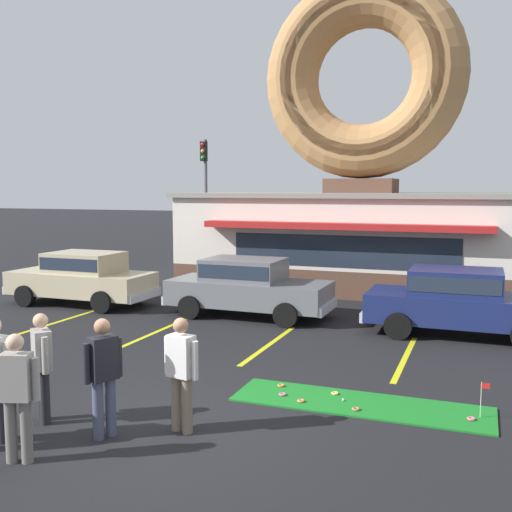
{
  "coord_description": "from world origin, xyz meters",
  "views": [
    {
      "loc": [
        4.4,
        -7.44,
        3.49
      ],
      "look_at": [
        -0.36,
        5.0,
        2.0
      ],
      "focal_mm": 42.0,
      "sensor_mm": 36.0,
      "label": 1
    }
  ],
  "objects_px": {
    "putting_flag_pin": "(484,392)",
    "traffic_light_pole": "(205,185)",
    "pedestrian_hooded_kid": "(103,372)",
    "golf_ball": "(343,400)",
    "pedestrian_blue_sweater_man": "(42,362)",
    "car_champagne": "(82,276)",
    "pedestrian_crossing_woman": "(181,369)",
    "car_grey": "(247,285)",
    "pedestrian_clipboard_woman": "(17,392)",
    "car_navy": "(459,300)"
  },
  "relations": [
    {
      "from": "car_champagne",
      "to": "traffic_light_pole",
      "type": "bearing_deg",
      "value": 95.45
    },
    {
      "from": "putting_flag_pin",
      "to": "car_grey",
      "type": "xyz_separation_m",
      "value": [
        -6.11,
        5.65,
        0.43
      ]
    },
    {
      "from": "putting_flag_pin",
      "to": "car_champagne",
      "type": "distance_m",
      "value": 12.65
    },
    {
      "from": "pedestrian_hooded_kid",
      "to": "pedestrian_crossing_woman",
      "type": "relative_size",
      "value": 1.02
    },
    {
      "from": "golf_ball",
      "to": "traffic_light_pole",
      "type": "bearing_deg",
      "value": 122.4
    },
    {
      "from": "car_grey",
      "to": "traffic_light_pole",
      "type": "xyz_separation_m",
      "value": [
        -6.32,
        10.52,
        2.84
      ]
    },
    {
      "from": "car_navy",
      "to": "pedestrian_blue_sweater_man",
      "type": "height_order",
      "value": "pedestrian_blue_sweater_man"
    },
    {
      "from": "car_navy",
      "to": "pedestrian_blue_sweater_man",
      "type": "bearing_deg",
      "value": -125.46
    },
    {
      "from": "pedestrian_hooded_kid",
      "to": "car_grey",
      "type": "bearing_deg",
      "value": 97.74
    },
    {
      "from": "putting_flag_pin",
      "to": "pedestrian_crossing_woman",
      "type": "xyz_separation_m",
      "value": [
        -4.06,
        -2.04,
        0.49
      ]
    },
    {
      "from": "car_champagne",
      "to": "traffic_light_pole",
      "type": "height_order",
      "value": "traffic_light_pole"
    },
    {
      "from": "putting_flag_pin",
      "to": "traffic_light_pole",
      "type": "bearing_deg",
      "value": 127.57
    },
    {
      "from": "car_navy",
      "to": "pedestrian_blue_sweater_man",
      "type": "relative_size",
      "value": 2.75
    },
    {
      "from": "car_grey",
      "to": "pedestrian_clipboard_woman",
      "type": "bearing_deg",
      "value": -86.55
    },
    {
      "from": "pedestrian_blue_sweater_man",
      "to": "traffic_light_pole",
      "type": "bearing_deg",
      "value": 108.57
    },
    {
      "from": "pedestrian_clipboard_woman",
      "to": "traffic_light_pole",
      "type": "bearing_deg",
      "value": 109.16
    },
    {
      "from": "car_navy",
      "to": "pedestrian_blue_sweater_man",
      "type": "distance_m",
      "value": 9.66
    },
    {
      "from": "golf_ball",
      "to": "pedestrian_blue_sweater_man",
      "type": "relative_size",
      "value": 0.03
    },
    {
      "from": "golf_ball",
      "to": "pedestrian_blue_sweater_man",
      "type": "xyz_separation_m",
      "value": [
        -4.03,
        -2.4,
        0.87
      ]
    },
    {
      "from": "putting_flag_pin",
      "to": "car_grey",
      "type": "relative_size",
      "value": 0.12
    },
    {
      "from": "car_champagne",
      "to": "pedestrian_clipboard_woman",
      "type": "relative_size",
      "value": 2.71
    },
    {
      "from": "car_grey",
      "to": "car_navy",
      "type": "xyz_separation_m",
      "value": [
        5.54,
        -0.22,
        0.0
      ]
    },
    {
      "from": "putting_flag_pin",
      "to": "pedestrian_crossing_woman",
      "type": "distance_m",
      "value": 4.57
    },
    {
      "from": "car_navy",
      "to": "car_champagne",
      "type": "height_order",
      "value": "same"
    },
    {
      "from": "car_grey",
      "to": "pedestrian_hooded_kid",
      "type": "height_order",
      "value": "pedestrian_hooded_kid"
    },
    {
      "from": "car_champagne",
      "to": "pedestrian_blue_sweater_man",
      "type": "distance_m",
      "value": 9.47
    },
    {
      "from": "pedestrian_clipboard_woman",
      "to": "pedestrian_crossing_woman",
      "type": "height_order",
      "value": "pedestrian_clipboard_woman"
    },
    {
      "from": "car_grey",
      "to": "car_champagne",
      "type": "relative_size",
      "value": 1.0
    },
    {
      "from": "traffic_light_pole",
      "to": "pedestrian_hooded_kid",
      "type": "bearing_deg",
      "value": -68.36
    },
    {
      "from": "putting_flag_pin",
      "to": "pedestrian_hooded_kid",
      "type": "bearing_deg",
      "value": -152.47
    },
    {
      "from": "golf_ball",
      "to": "pedestrian_crossing_woman",
      "type": "xyz_separation_m",
      "value": [
        -1.92,
        -1.99,
        0.88
      ]
    },
    {
      "from": "pedestrian_blue_sweater_man",
      "to": "golf_ball",
      "type": "bearing_deg",
      "value": 30.77
    },
    {
      "from": "car_navy",
      "to": "traffic_light_pole",
      "type": "distance_m",
      "value": 16.25
    },
    {
      "from": "golf_ball",
      "to": "car_champagne",
      "type": "xyz_separation_m",
      "value": [
        -9.26,
        5.49,
        0.82
      ]
    },
    {
      "from": "golf_ball",
      "to": "traffic_light_pole",
      "type": "distance_m",
      "value": 19.54
    },
    {
      "from": "car_champagne",
      "to": "traffic_light_pole",
      "type": "distance_m",
      "value": 11.13
    },
    {
      "from": "pedestrian_crossing_woman",
      "to": "pedestrian_hooded_kid",
      "type": "bearing_deg",
      "value": -148.68
    },
    {
      "from": "golf_ball",
      "to": "pedestrian_clipboard_woman",
      "type": "relative_size",
      "value": 0.02
    },
    {
      "from": "pedestrian_hooded_kid",
      "to": "pedestrian_clipboard_woman",
      "type": "distance_m",
      "value": 1.19
    },
    {
      "from": "putting_flag_pin",
      "to": "car_champagne",
      "type": "xyz_separation_m",
      "value": [
        -11.41,
        5.44,
        0.43
      ]
    },
    {
      "from": "car_champagne",
      "to": "pedestrian_crossing_woman",
      "type": "relative_size",
      "value": 2.72
    },
    {
      "from": "pedestrian_clipboard_woman",
      "to": "pedestrian_crossing_woman",
      "type": "bearing_deg",
      "value": 47.37
    },
    {
      "from": "pedestrian_blue_sweater_man",
      "to": "pedestrian_clipboard_woman",
      "type": "xyz_separation_m",
      "value": [
        0.63,
        -1.2,
        0.01
      ]
    },
    {
      "from": "car_grey",
      "to": "car_navy",
      "type": "bearing_deg",
      "value": -2.33
    },
    {
      "from": "traffic_light_pole",
      "to": "pedestrian_clipboard_woman",
      "type": "bearing_deg",
      "value": -70.84
    },
    {
      "from": "golf_ball",
      "to": "car_grey",
      "type": "relative_size",
      "value": 0.01
    },
    {
      "from": "pedestrian_blue_sweater_man",
      "to": "traffic_light_pole",
      "type": "relative_size",
      "value": 0.29
    },
    {
      "from": "golf_ball",
      "to": "pedestrian_hooded_kid",
      "type": "relative_size",
      "value": 0.02
    },
    {
      "from": "pedestrian_blue_sweater_man",
      "to": "pedestrian_crossing_woman",
      "type": "bearing_deg",
      "value": 11.06
    },
    {
      "from": "golf_ball",
      "to": "pedestrian_blue_sweater_man",
      "type": "bearing_deg",
      "value": -149.23
    }
  ]
}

